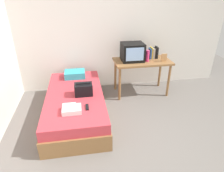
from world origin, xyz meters
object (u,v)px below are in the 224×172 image
at_px(water_bottle, 147,56).
at_px(pillow, 75,74).
at_px(bed, 76,105).
at_px(book_row, 153,53).
at_px(remote_dark, 87,107).
at_px(desk, 142,65).
at_px(tv, 132,52).
at_px(picture_frame, 164,58).
at_px(handbag, 84,89).
at_px(folded_towel, 72,110).
at_px(magazine, 69,108).

relative_size(water_bottle, pillow, 0.57).
bearing_deg(bed, book_row, 24.33).
bearing_deg(bed, remote_dark, -68.39).
bearing_deg(bed, water_bottle, 21.16).
relative_size(bed, desk, 1.72).
relative_size(bed, tv, 4.55).
bearing_deg(remote_dark, water_bottle, 39.44).
xyz_separation_m(tv, picture_frame, (0.62, -0.16, -0.10)).
height_order(tv, handbag, tv).
distance_m(handbag, remote_dark, 0.43).
xyz_separation_m(book_row, picture_frame, (0.14, -0.24, -0.03)).
bearing_deg(picture_frame, pillow, 173.85).
bearing_deg(water_bottle, tv, 160.87).
bearing_deg(picture_frame, book_row, 121.01).
distance_m(bed, tv, 1.54).
relative_size(bed, water_bottle, 8.70).
xyz_separation_m(handbag, folded_towel, (-0.20, -0.49, -0.06)).
distance_m(water_bottle, magazine, 1.91).
bearing_deg(pillow, tv, -1.67).
xyz_separation_m(bed, magazine, (-0.09, -0.45, 0.23)).
relative_size(tv, folded_towel, 1.57).
distance_m(handbag, magazine, 0.47).
height_order(magazine, remote_dark, remote_dark).
distance_m(remote_dark, folded_towel, 0.24).
bearing_deg(handbag, book_row, 28.46).
relative_size(book_row, picture_frame, 1.53).
relative_size(desk, magazine, 4.00).
relative_size(pillow, handbag, 1.35).
relative_size(handbag, folded_towel, 1.07).
distance_m(handbag, folded_towel, 0.53).
bearing_deg(folded_towel, handbag, 68.20).
bearing_deg(magazine, folded_towel, -65.45).
xyz_separation_m(bed, water_bottle, (1.48, 0.57, 0.64)).
bearing_deg(magazine, pillow, 85.30).
bearing_deg(pillow, book_row, 1.61).
xyz_separation_m(desk, picture_frame, (0.41, -0.13, 0.17)).
distance_m(picture_frame, handbag, 1.77).
distance_m(book_row, pillow, 1.69).
distance_m(bed, water_bottle, 1.71).
xyz_separation_m(desk, remote_dark, (-1.21, -1.13, -0.20)).
relative_size(desk, folded_towel, 4.14).
relative_size(pillow, folded_towel, 1.45).
distance_m(tv, pillow, 1.25).
xyz_separation_m(tv, pillow, (-1.18, 0.03, -0.42)).
bearing_deg(book_row, bed, -155.67).
bearing_deg(pillow, handbag, -79.03).
distance_m(water_bottle, pillow, 1.52).
bearing_deg(pillow, bed, -90.79).
bearing_deg(remote_dark, picture_frame, 31.68).
height_order(water_bottle, handbag, water_bottle).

